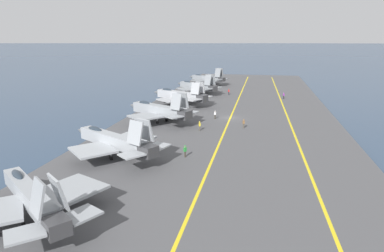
{
  "coord_description": "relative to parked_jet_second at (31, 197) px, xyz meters",
  "views": [
    {
      "loc": [
        -69.99,
        -6.26,
        16.76
      ],
      "look_at": [
        -17.77,
        4.55,
        2.9
      ],
      "focal_mm": 32.0,
      "sensor_mm": 36.0,
      "label": 1
    }
  ],
  "objects": [
    {
      "name": "deck_stripe_centerline",
      "position": [
        45.14,
        -13.85,
        -2.34
      ],
      "size": [
        156.53,
        0.36,
        0.01
      ],
      "primitive_type": "cube",
      "color": "yellow",
      "rests_on": "carrier_deck"
    },
    {
      "name": "parked_jet_sixth",
      "position": [
        74.86,
        -0.87,
        -0.04
      ],
      "size": [
        13.29,
        15.39,
        6.11
      ],
      "color": "gray",
      "rests_on": "carrier_deck"
    },
    {
      "name": "crew_green_vest",
      "position": [
        19.57,
        -9.93,
        -1.4
      ],
      "size": [
        0.46,
        0.44,
        1.73
      ],
      "color": "#383328",
      "rests_on": "carrier_deck"
    },
    {
      "name": "parked_jet_fifth",
      "position": [
        56.75,
        0.02,
        0.06
      ],
      "size": [
        12.73,
        16.56,
        6.08
      ],
      "color": "#A8AAAF",
      "rests_on": "carrier_deck"
    },
    {
      "name": "parked_jet_fourth",
      "position": [
        38.5,
        -0.23,
        0.09
      ],
      "size": [
        13.36,
        16.08,
        6.41
      ],
      "color": "#93999E",
      "rests_on": "carrier_deck"
    },
    {
      "name": "parked_jet_seventh",
      "position": [
        94.95,
        -0.8,
        0.02
      ],
      "size": [
        12.45,
        15.16,
        6.11
      ],
      "color": "gray",
      "rests_on": "carrier_deck"
    },
    {
      "name": "parked_jet_third",
      "position": [
        17.7,
        -0.07,
        0.06
      ],
      "size": [
        13.09,
        16.85,
        6.25
      ],
      "color": "#9EA3A8",
      "rests_on": "carrier_deck"
    },
    {
      "name": "crew_yellow_vest",
      "position": [
        33.8,
        -9.37,
        -1.39
      ],
      "size": [
        0.45,
        0.39,
        1.74
      ],
      "color": "#4C473D",
      "rests_on": "carrier_deck"
    },
    {
      "name": "ground_plane",
      "position": [
        45.14,
        -13.85,
        -2.75
      ],
      "size": [
        2000.0,
        2000.0,
        0.0
      ],
      "primitive_type": "plane",
      "color": "#2D425B"
    },
    {
      "name": "crew_white_vest",
      "position": [
        43.43,
        -10.84,
        -1.39
      ],
      "size": [
        0.26,
        0.38,
        1.74
      ],
      "color": "#383328",
      "rests_on": "carrier_deck"
    },
    {
      "name": "crew_red_vest",
      "position": [
        74.82,
        -10.51,
        -1.4
      ],
      "size": [
        0.32,
        0.42,
        1.73
      ],
      "color": "#232328",
      "rests_on": "carrier_deck"
    },
    {
      "name": "deck_stripe_foul_line",
      "position": [
        45.14,
        -25.72,
        -2.34
      ],
      "size": [
        156.49,
        4.3,
        0.01
      ],
      "primitive_type": "cube",
      "rotation": [
        0.0,
        0.0,
        0.03
      ],
      "color": "yellow",
      "rests_on": "carrier_deck"
    },
    {
      "name": "parked_jet_second",
      "position": [
        0.0,
        0.0,
        0.0
      ],
      "size": [
        13.9,
        15.12,
        5.88
      ],
      "color": "#93999E",
      "rests_on": "carrier_deck"
    },
    {
      "name": "carrier_deck",
      "position": [
        45.14,
        -13.85,
        -2.55
      ],
      "size": [
        173.93,
        43.17,
        0.4
      ],
      "primitive_type": "cube",
      "color": "#4C4C4F",
      "rests_on": "ground"
    },
    {
      "name": "crew_purple_vest",
      "position": [
        70.78,
        -25.91,
        -1.35
      ],
      "size": [
        0.37,
        0.44,
        1.81
      ],
      "color": "#232328",
      "rests_on": "carrier_deck"
    },
    {
      "name": "crew_brown_vest",
      "position": [
        37.12,
        -17.05,
        -1.38
      ],
      "size": [
        0.34,
        0.43,
        1.77
      ],
      "color": "#4C473D",
      "rests_on": "carrier_deck"
    }
  ]
}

